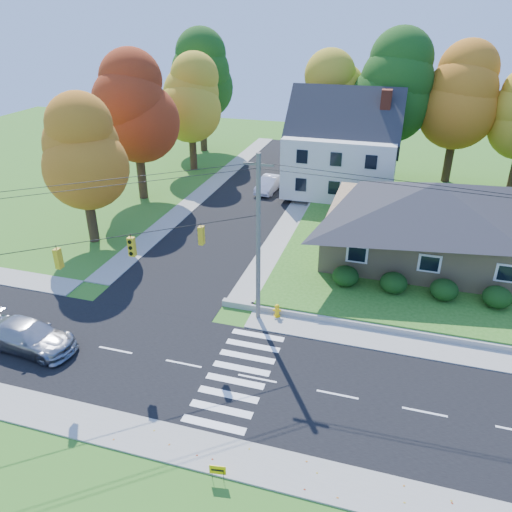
% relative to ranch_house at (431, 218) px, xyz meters
% --- Properties ---
extents(ground, '(120.00, 120.00, 0.00)m').
position_rel_ranch_house_xyz_m(ground, '(-8.00, -16.00, -3.27)').
color(ground, '#3D7923').
extents(road_main, '(90.00, 8.00, 0.02)m').
position_rel_ranch_house_xyz_m(road_main, '(-8.00, -16.00, -3.26)').
color(road_main, black).
rests_on(road_main, ground).
extents(road_cross, '(8.00, 44.00, 0.02)m').
position_rel_ranch_house_xyz_m(road_cross, '(-16.00, 10.00, -3.25)').
color(road_cross, black).
rests_on(road_cross, ground).
extents(sidewalk_north, '(90.00, 2.00, 0.08)m').
position_rel_ranch_house_xyz_m(sidewalk_north, '(-8.00, -11.00, -3.23)').
color(sidewalk_north, '#9C9A90').
rests_on(sidewalk_north, ground).
extents(sidewalk_south, '(90.00, 2.00, 0.08)m').
position_rel_ranch_house_xyz_m(sidewalk_south, '(-8.00, -21.00, -3.23)').
color(sidewalk_south, '#9C9A90').
rests_on(sidewalk_south, ground).
extents(lawn, '(30.00, 30.00, 0.50)m').
position_rel_ranch_house_xyz_m(lawn, '(5.00, 5.00, -3.02)').
color(lawn, '#3D7923').
rests_on(lawn, ground).
extents(ranch_house, '(14.60, 10.60, 5.40)m').
position_rel_ranch_house_xyz_m(ranch_house, '(0.00, 0.00, 0.00)').
color(ranch_house, tan).
rests_on(ranch_house, lawn).
extents(colonial_house, '(10.40, 8.40, 9.60)m').
position_rel_ranch_house_xyz_m(colonial_house, '(-7.96, 12.00, 1.32)').
color(colonial_house, silver).
rests_on(colonial_house, lawn).
extents(hedge_row, '(10.70, 1.70, 1.27)m').
position_rel_ranch_house_xyz_m(hedge_row, '(-0.50, -6.20, -2.13)').
color(hedge_row, '#163A10').
rests_on(hedge_row, lawn).
extents(traffic_infrastructure, '(38.10, 10.66, 10.00)m').
position_rel_ranch_house_xyz_m(traffic_infrastructure, '(-8.15, -14.65, 1.88)').
color(traffic_infrastructure, '#666059').
rests_on(traffic_infrastructure, ground).
extents(tree_lot_0, '(6.72, 6.72, 12.51)m').
position_rel_ranch_house_xyz_m(tree_lot_0, '(-10.00, 18.00, 5.04)').
color(tree_lot_0, '#3F2A19').
rests_on(tree_lot_0, lawn).
extents(tree_lot_1, '(7.84, 7.84, 14.60)m').
position_rel_ranch_house_xyz_m(tree_lot_1, '(-4.00, 17.00, 6.35)').
color(tree_lot_1, '#3F2A19').
rests_on(tree_lot_1, lawn).
extents(tree_lot_2, '(7.28, 7.28, 13.56)m').
position_rel_ranch_house_xyz_m(tree_lot_2, '(2.00, 18.00, 5.70)').
color(tree_lot_2, '#3F2A19').
rests_on(tree_lot_2, lawn).
extents(tree_west_0, '(6.16, 6.16, 11.47)m').
position_rel_ranch_house_xyz_m(tree_west_0, '(-25.00, -4.00, 3.89)').
color(tree_west_0, '#3F2A19').
rests_on(tree_west_0, ground).
extents(tree_west_1, '(7.28, 7.28, 13.56)m').
position_rel_ranch_house_xyz_m(tree_west_1, '(-26.00, 6.00, 5.20)').
color(tree_west_1, '#3F2A19').
rests_on(tree_west_1, ground).
extents(tree_west_2, '(6.72, 6.72, 12.51)m').
position_rel_ranch_house_xyz_m(tree_west_2, '(-25.00, 16.00, 4.54)').
color(tree_west_2, '#3F2A19').
rests_on(tree_west_2, ground).
extents(tree_west_3, '(7.84, 7.84, 14.60)m').
position_rel_ranch_house_xyz_m(tree_west_3, '(-27.00, 24.00, 5.85)').
color(tree_west_3, '#3F2A19').
rests_on(tree_west_3, ground).
extents(silver_sedan, '(5.58, 2.66, 1.57)m').
position_rel_ranch_house_xyz_m(silver_sedan, '(-20.47, -17.14, -2.46)').
color(silver_sedan, '#9799A6').
rests_on(silver_sedan, road_main).
extents(white_car, '(1.97, 4.71, 1.52)m').
position_rel_ranch_house_xyz_m(white_car, '(-14.84, 11.15, -2.49)').
color(white_car, silver).
rests_on(white_car, road_cross).
extents(fire_hydrant, '(0.51, 0.40, 0.90)m').
position_rel_ranch_house_xyz_m(fire_hydrant, '(-8.45, -10.40, -2.84)').
color(fire_hydrant, yellow).
rests_on(fire_hydrant, ground).
extents(yard_sign, '(0.66, 0.13, 0.83)m').
position_rel_ranch_house_xyz_m(yard_sign, '(-7.78, -22.16, -2.68)').
color(yard_sign, black).
rests_on(yard_sign, ground).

